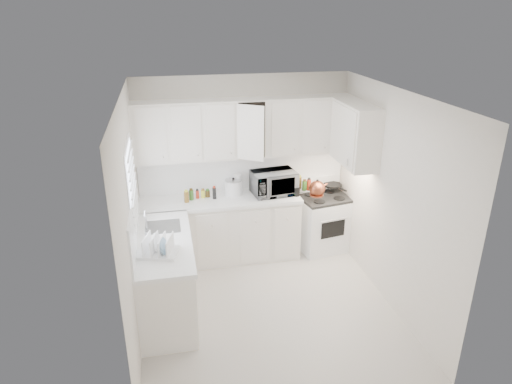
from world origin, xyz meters
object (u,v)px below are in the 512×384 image
object	(u,v)px
rice_cooker	(233,186)
utensil_crock	(297,185)
stove	(323,216)
microwave	(274,180)
tea_kettle	(317,187)
dish_rack	(157,244)

from	to	relation	value
rice_cooker	utensil_crock	distance (m)	0.89
stove	utensil_crock	bearing A→B (deg)	-176.08
stove	rice_cooker	xyz separation A→B (m)	(-1.33, 0.12, 0.53)
stove	utensil_crock	world-z (taller)	utensil_crock
microwave	tea_kettle	bearing A→B (deg)	-24.61
tea_kettle	utensil_crock	world-z (taller)	utensil_crock
dish_rack	utensil_crock	bearing A→B (deg)	49.75
tea_kettle	dish_rack	size ratio (longest dim) A/B	0.66
utensil_crock	microwave	bearing A→B (deg)	155.65
utensil_crock	dish_rack	world-z (taller)	utensil_crock
rice_cooker	dish_rack	world-z (taller)	rice_cooker
dish_rack	rice_cooker	bearing A→B (deg)	70.92
stove	utensil_crock	distance (m)	0.75
rice_cooker	microwave	bearing A→B (deg)	-19.18
tea_kettle	rice_cooker	distance (m)	1.18
rice_cooker	tea_kettle	bearing A→B (deg)	-23.08
tea_kettle	dish_rack	world-z (taller)	tea_kettle
utensil_crock	dish_rack	xyz separation A→B (m)	(-1.93, -1.27, -0.04)
tea_kettle	rice_cooker	bearing A→B (deg)	169.22
microwave	rice_cooker	world-z (taller)	microwave
microwave	rice_cooker	xyz separation A→B (m)	(-0.56, 0.10, -0.08)
tea_kettle	dish_rack	xyz separation A→B (m)	(-2.22, -1.23, -0.00)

